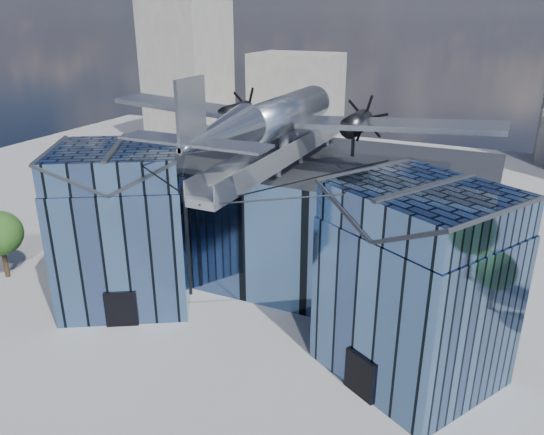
% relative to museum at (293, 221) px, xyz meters
% --- Properties ---
extents(ground_plane, '(120.00, 120.00, 0.00)m').
position_rel_museum_xyz_m(ground_plane, '(-0.00, -5.82, -5.54)').
color(ground_plane, gray).
extents(museum, '(32.88, 24.50, 17.60)m').
position_rel_museum_xyz_m(museum, '(0.00, 0.00, 0.00)').
color(museum, '#476490').
rests_on(museum, ground).
extents(bg_towers, '(77.00, 24.50, 26.00)m').
position_rel_museum_xyz_m(bg_towers, '(1.45, 44.67, 4.47)').
color(bg_towers, gray).
rests_on(bg_towers, ground).
extents(tree_plaza_w, '(4.59, 4.59, 5.69)m').
position_rel_museum_xyz_m(tree_plaza_w, '(-21.95, -8.46, -1.68)').
color(tree_plaza_w, '#2E2112').
rests_on(tree_plaza_w, ground).
extents(tree_side_w, '(4.45, 4.45, 5.25)m').
position_rel_museum_xyz_m(tree_side_w, '(-27.47, 5.94, -1.99)').
color(tree_side_w, '#2E2112').
rests_on(tree_side_w, ground).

